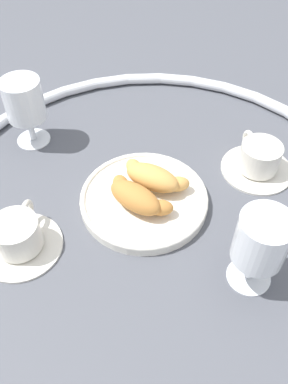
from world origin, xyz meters
name	(u,v)px	position (x,y,z in m)	size (l,w,h in m)	color
ground_plane	(154,208)	(0.00, 0.00, 0.00)	(2.20, 2.20, 0.00)	#4C4F56
table_chrome_rim	(154,204)	(0.00, 0.00, 0.01)	(0.81, 0.81, 0.02)	silver
pastry_plate	(144,199)	(-0.02, 0.01, 0.01)	(0.23, 0.23, 0.02)	silver
croissant_large	(137,197)	(-0.03, -0.02, 0.04)	(0.13, 0.10, 0.04)	#BC7A38
croissant_small	(153,177)	(-0.01, 0.04, 0.04)	(0.13, 0.08, 0.04)	#D6994C
coffee_cup_near	(259,160)	(0.17, 0.14, 0.03)	(0.14, 0.14, 0.06)	silver
coffee_cup_far	(18,237)	(-0.19, -0.13, 0.03)	(0.14, 0.14, 0.06)	silver
juice_glass_left	(24,102)	(-0.28, 0.12, 0.09)	(0.08, 0.08, 0.14)	white
juice_glass_right	(261,242)	(0.17, -0.10, 0.09)	(0.08, 0.08, 0.14)	white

